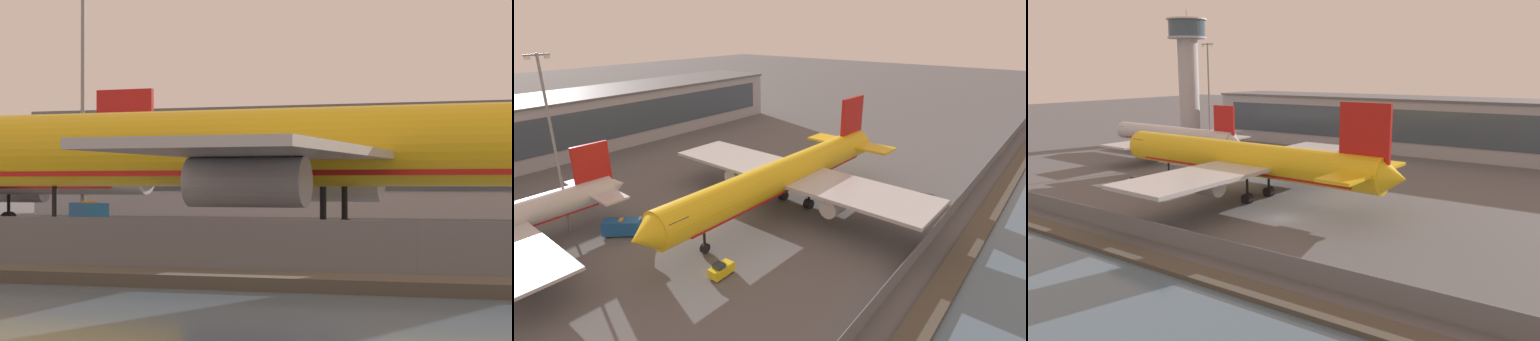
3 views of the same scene
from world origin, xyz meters
The scene contains 7 objects.
ground_plane centered at (0.00, 0.00, 0.00)m, with size 500.00×500.00×0.00m, color #565659.
shoreline_seawall centered at (0.00, -20.50, 0.25)m, with size 320.00×3.00×0.50m.
perimeter_fence centered at (0.00, -16.00, 1.18)m, with size 280.00×0.10×2.37m.
cargo_jet_yellow centered at (-11.16, 6.38, 6.03)m, with size 54.62×46.73×15.80m.
ops_van centered at (-32.83, 19.79, 1.28)m, with size 5.04×5.27×2.48m.
terminal_building centered at (-7.98, 66.76, 6.61)m, with size 104.33×19.54×13.20m.
apron_light_mast_apron_west centered at (-37.12, 26.85, 14.01)m, with size 3.20×0.40×25.38m.
Camera 1 is at (5.91, -55.72, 3.78)m, focal length 70.00 mm.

